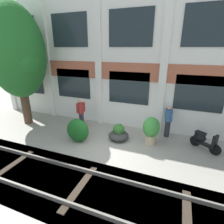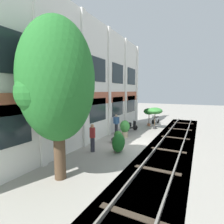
{
  "view_description": "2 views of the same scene",
  "coord_description": "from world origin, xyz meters",
  "px_view_note": "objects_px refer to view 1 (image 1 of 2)",
  "views": [
    {
      "loc": [
        2.45,
        -6.09,
        4.28
      ],
      "look_at": [
        -0.29,
        1.09,
        1.43
      ],
      "focal_mm": 28.0,
      "sensor_mm": 36.0,
      "label": 1
    },
    {
      "loc": [
        -10.91,
        -3.89,
        3.63
      ],
      "look_at": [
        -0.0,
        1.65,
        2.15
      ],
      "focal_mm": 28.0,
      "sensor_mm": 36.0,
      "label": 2
    }
  ],
  "objects_px": {
    "potted_plant_glazed_jar": "(151,129)",
    "resident_by_doorway": "(168,120)",
    "potted_plant_wide_bowl": "(119,134)",
    "scooter_near_curb": "(204,140)",
    "topiary_hedge": "(78,130)",
    "resident_watching_tracks": "(81,112)",
    "broadleaf_tree": "(17,54)"
  },
  "relations": [
    {
      "from": "potted_plant_glazed_jar",
      "to": "resident_by_doorway",
      "type": "bearing_deg",
      "value": 57.78
    },
    {
      "from": "scooter_near_curb",
      "to": "topiary_hedge",
      "type": "bearing_deg",
      "value": -131.37
    },
    {
      "from": "broadleaf_tree",
      "to": "topiary_hedge",
      "type": "distance_m",
      "value": 5.27
    },
    {
      "from": "potted_plant_wide_bowl",
      "to": "scooter_near_curb",
      "type": "xyz_separation_m",
      "value": [
        3.8,
        0.5,
        0.13
      ]
    },
    {
      "from": "broadleaf_tree",
      "to": "scooter_near_curb",
      "type": "height_order",
      "value": "broadleaf_tree"
    },
    {
      "from": "resident_by_doorway",
      "to": "resident_watching_tracks",
      "type": "xyz_separation_m",
      "value": [
        -4.59,
        -0.61,
        0.01
      ]
    },
    {
      "from": "potted_plant_glazed_jar",
      "to": "topiary_hedge",
      "type": "relative_size",
      "value": 1.18
    },
    {
      "from": "potted_plant_glazed_jar",
      "to": "resident_by_doorway",
      "type": "xyz_separation_m",
      "value": [
        0.66,
        1.05,
        0.13
      ]
    },
    {
      "from": "potted_plant_wide_bowl",
      "to": "topiary_hedge",
      "type": "height_order",
      "value": "topiary_hedge"
    },
    {
      "from": "topiary_hedge",
      "to": "scooter_near_curb",
      "type": "bearing_deg",
      "value": 13.66
    },
    {
      "from": "potted_plant_wide_bowl",
      "to": "resident_watching_tracks",
      "type": "relative_size",
      "value": 0.59
    },
    {
      "from": "resident_watching_tracks",
      "to": "broadleaf_tree",
      "type": "bearing_deg",
      "value": -135.46
    },
    {
      "from": "scooter_near_curb",
      "to": "resident_watching_tracks",
      "type": "xyz_separation_m",
      "value": [
        -6.2,
        0.07,
        0.46
      ]
    },
    {
      "from": "resident_by_doorway",
      "to": "topiary_hedge",
      "type": "distance_m",
      "value": 4.46
    },
    {
      "from": "resident_watching_tracks",
      "to": "topiary_hedge",
      "type": "xyz_separation_m",
      "value": [
        0.63,
        -1.43,
        -0.33
      ]
    },
    {
      "from": "scooter_near_curb",
      "to": "topiary_hedge",
      "type": "height_order",
      "value": "topiary_hedge"
    },
    {
      "from": "resident_by_doorway",
      "to": "topiary_hedge",
      "type": "relative_size",
      "value": 1.45
    },
    {
      "from": "resident_by_doorway",
      "to": "scooter_near_curb",
      "type": "bearing_deg",
      "value": 115.44
    },
    {
      "from": "potted_plant_wide_bowl",
      "to": "resident_by_doorway",
      "type": "distance_m",
      "value": 2.55
    },
    {
      "from": "potted_plant_glazed_jar",
      "to": "topiary_hedge",
      "type": "height_order",
      "value": "potted_plant_glazed_jar"
    },
    {
      "from": "scooter_near_curb",
      "to": "resident_by_doorway",
      "type": "height_order",
      "value": "resident_by_doorway"
    },
    {
      "from": "potted_plant_glazed_jar",
      "to": "topiary_hedge",
      "type": "bearing_deg",
      "value": -163.38
    },
    {
      "from": "scooter_near_curb",
      "to": "topiary_hedge",
      "type": "relative_size",
      "value": 1.03
    },
    {
      "from": "potted_plant_wide_bowl",
      "to": "resident_by_doorway",
      "type": "height_order",
      "value": "resident_by_doorway"
    },
    {
      "from": "potted_plant_glazed_jar",
      "to": "scooter_near_curb",
      "type": "xyz_separation_m",
      "value": [
        2.28,
        0.37,
        -0.33
      ]
    },
    {
      "from": "resident_by_doorway",
      "to": "resident_watching_tracks",
      "type": "height_order",
      "value": "resident_watching_tracks"
    },
    {
      "from": "potted_plant_wide_bowl",
      "to": "scooter_near_curb",
      "type": "distance_m",
      "value": 3.84
    },
    {
      "from": "potted_plant_wide_bowl",
      "to": "topiary_hedge",
      "type": "distance_m",
      "value": 1.98
    },
    {
      "from": "resident_watching_tracks",
      "to": "potted_plant_glazed_jar",
      "type": "bearing_deg",
      "value": 28.1
    },
    {
      "from": "scooter_near_curb",
      "to": "resident_by_doorway",
      "type": "distance_m",
      "value": 1.81
    },
    {
      "from": "scooter_near_curb",
      "to": "potted_plant_glazed_jar",
      "type": "bearing_deg",
      "value": -135.77
    },
    {
      "from": "resident_by_doorway",
      "to": "resident_watching_tracks",
      "type": "relative_size",
      "value": 0.99
    }
  ]
}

